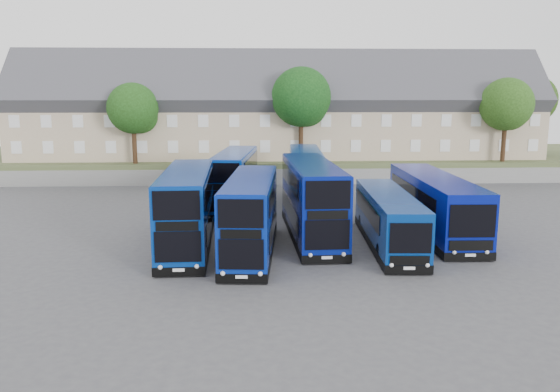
{
  "coord_description": "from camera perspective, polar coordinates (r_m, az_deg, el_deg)",
  "views": [
    {
      "loc": [
        -2.5,
        -27.68,
        8.49
      ],
      "look_at": [
        -0.94,
        6.15,
        2.2
      ],
      "focal_mm": 35.0,
      "sensor_mm": 36.0,
      "label": 1
    }
  ],
  "objects": [
    {
      "name": "dd_front_left",
      "position": [
        31.02,
        -9.66,
        -1.47
      ],
      "size": [
        2.87,
        10.98,
        4.33
      ],
      "rotation": [
        0.0,
        0.0,
        0.03
      ],
      "color": "navy",
      "rests_on": "ground"
    },
    {
      "name": "coach_east_a",
      "position": [
        31.67,
        11.25,
        -2.48
      ],
      "size": [
        2.89,
        11.12,
        3.01
      ],
      "rotation": [
        0.0,
        0.0,
        -0.05
      ],
      "color": "navy",
      "rests_on": "ground"
    },
    {
      "name": "tree_far",
      "position": [
        67.18,
        24.82,
        8.92
      ],
      "size": [
        5.44,
        5.44,
        8.67
      ],
      "color": "#382314",
      "rests_on": "earth_bank"
    },
    {
      "name": "terrace_row",
      "position": [
        57.77,
        -0.16,
        8.64
      ],
      "size": [
        54.0,
        10.4,
        11.2
      ],
      "color": "tan",
      "rests_on": "earth_bank"
    },
    {
      "name": "tree_west",
      "position": [
        54.01,
        -14.95,
        8.64
      ],
      "size": [
        4.8,
        4.8,
        7.65
      ],
      "color": "#382314",
      "rests_on": "earth_bank"
    },
    {
      "name": "ground",
      "position": [
        29.06,
        2.42,
        -6.47
      ],
      "size": [
        120.0,
        120.0,
        0.0
      ],
      "primitive_type": "plane",
      "color": "#444449",
      "rests_on": "ground"
    },
    {
      "name": "dd_front_mid",
      "position": [
        29.44,
        -3.06,
        -2.19
      ],
      "size": [
        3.19,
        10.52,
        4.12
      ],
      "rotation": [
        0.0,
        0.0,
        -0.08
      ],
      "color": "#082594",
      "rests_on": "ground"
    },
    {
      "name": "coach_east_b",
      "position": [
        35.37,
        15.79,
        -0.9
      ],
      "size": [
        3.0,
        12.97,
        3.53
      ],
      "rotation": [
        0.0,
        0.0,
        -0.02
      ],
      "color": "#07148A",
      "rests_on": "ground"
    },
    {
      "name": "dd_front_right",
      "position": [
        32.76,
        3.34,
        -0.56
      ],
      "size": [
        3.01,
        11.38,
        4.49
      ],
      "rotation": [
        0.0,
        0.0,
        0.04
      ],
      "color": "navy",
      "rests_on": "ground"
    },
    {
      "name": "dd_rear_left",
      "position": [
        41.7,
        -4.73,
        1.62
      ],
      "size": [
        3.48,
        10.77,
        4.21
      ],
      "rotation": [
        0.0,
        0.0,
        -0.1
      ],
      "color": "#0937A6",
      "rests_on": "ground"
    },
    {
      "name": "tree_east",
      "position": [
        58.26,
        22.66,
        8.64
      ],
      "size": [
        5.12,
        5.12,
        8.16
      ],
      "color": "#382314",
      "rests_on": "earth_bank"
    },
    {
      "name": "retaining_wall",
      "position": [
        52.32,
        0.13,
        2.01
      ],
      "size": [
        70.0,
        0.4,
        1.5
      ],
      "primitive_type": "cube",
      "color": "slate",
      "rests_on": "ground"
    },
    {
      "name": "earth_bank",
      "position": [
        62.18,
        -0.32,
        3.6
      ],
      "size": [
        80.0,
        20.0,
        2.0
      ],
      "primitive_type": "cube",
      "color": "#4B5630",
      "rests_on": "ground"
    },
    {
      "name": "tree_mid",
      "position": [
        53.48,
        2.38,
        10.06
      ],
      "size": [
        5.76,
        5.76,
        9.18
      ],
      "color": "#382314",
      "rests_on": "earth_bank"
    },
    {
      "name": "dd_rear_right",
      "position": [
        43.79,
        2.66,
        2.04
      ],
      "size": [
        2.93,
        10.56,
        4.15
      ],
      "rotation": [
        0.0,
        0.0,
        -0.05
      ],
      "color": "#083FA3",
      "rests_on": "ground"
    }
  ]
}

